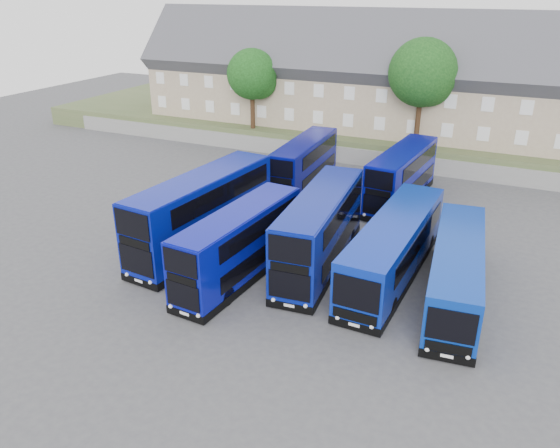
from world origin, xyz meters
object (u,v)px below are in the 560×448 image
Objects in this scene: dd_front_mid at (239,246)px; tree_west at (254,76)px; coach_east_a at (394,249)px; dd_front_left at (203,214)px; tree_mid at (424,75)px.

dd_front_mid is 1.32× the size of tree_west.
dd_front_mid is 0.81× the size of coach_east_a.
tree_mid is (8.48, 22.05, 5.80)m from dd_front_left.
tree_mid is at bearing 100.70° from coach_east_a.
dd_front_mid reaches higher than coach_east_a.
coach_east_a is at bearing 12.14° from dd_front_left.
tree_west is at bearing 119.96° from dd_front_mid.
dd_front_left reaches higher than dd_front_mid.
tree_mid reaches higher than coach_east_a.
tree_west reaches higher than coach_east_a.
coach_east_a is 21.92m from tree_mid.
dd_front_mid is 25.69m from tree_mid.
dd_front_mid is at bearing -151.51° from coach_east_a.
tree_mid is (4.59, 24.52, 6.13)m from dd_front_mid.
tree_mid is (-3.08, 20.74, 6.40)m from coach_east_a.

